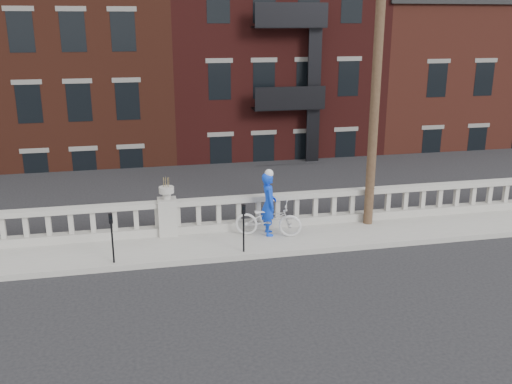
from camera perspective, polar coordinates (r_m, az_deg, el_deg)
ground at (r=13.69m, az=-7.57°, el=-10.58°), size 120.00×120.00×0.00m
sidewalk at (r=16.38m, az=-8.51°, el=-5.59°), size 32.00×2.20×0.15m
balustrade at (r=17.07m, az=-8.82°, el=-2.65°), size 28.00×0.34×1.03m
planter_pedestal at (r=17.01m, az=-8.84°, el=-2.04°), size 0.55×0.55×1.76m
lower_level at (r=35.41m, az=-10.14°, el=10.61°), size 80.00×44.00×20.80m
utility_pole at (r=17.28m, az=12.06°, el=13.02°), size 1.60×0.28×10.00m
parking_meter_b at (r=15.25m, az=-14.22°, el=-3.95°), size 0.10×0.09×1.36m
parking_meter_c at (r=15.49m, az=-1.26°, el=-3.10°), size 0.10×0.09×1.36m
bicycle at (r=16.77m, az=1.23°, el=-2.71°), size 2.08×1.30×1.03m
cyclist at (r=16.75m, az=1.28°, el=-1.20°), size 0.50×0.72×1.89m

